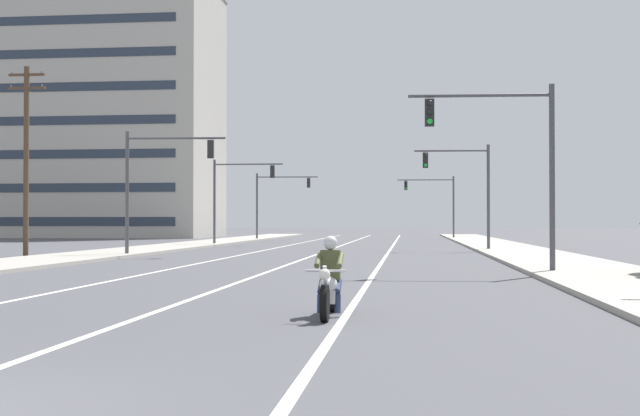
{
  "coord_description": "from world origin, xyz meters",
  "views": [
    {
      "loc": [
        4.71,
        -6.59,
        1.73
      ],
      "look_at": [
        1.31,
        24.36,
        2.24
      ],
      "focal_mm": 45.66,
      "sensor_mm": 36.0,
      "label": 1
    }
  ],
  "objects_px": {
    "traffic_signal_near_right": "(510,149)",
    "traffic_signal_mid_left": "(234,188)",
    "traffic_signal_mid_right": "(467,181)",
    "apartment_building_far_left_block": "(110,111)",
    "traffic_signal_far_left": "(275,195)",
    "motorcycle_with_rider": "(329,284)",
    "traffic_signal_near_left": "(156,173)",
    "traffic_signal_far_right": "(437,197)",
    "utility_pole_left_near": "(26,155)"
  },
  "relations": [
    {
      "from": "traffic_signal_mid_left",
      "to": "traffic_signal_far_left",
      "type": "xyz_separation_m",
      "value": [
        0.16,
        16.93,
        0.04
      ]
    },
    {
      "from": "traffic_signal_mid_right",
      "to": "motorcycle_with_rider",
      "type": "bearing_deg",
      "value": -98.22
    },
    {
      "from": "traffic_signal_mid_right",
      "to": "traffic_signal_far_right",
      "type": "distance_m",
      "value": 33.34
    },
    {
      "from": "traffic_signal_near_left",
      "to": "apartment_building_far_left_block",
      "type": "bearing_deg",
      "value": 113.29
    },
    {
      "from": "traffic_signal_far_right",
      "to": "utility_pole_left_near",
      "type": "relative_size",
      "value": 0.66
    },
    {
      "from": "traffic_signal_near_left",
      "to": "traffic_signal_far_right",
      "type": "xyz_separation_m",
      "value": [
        15.24,
        42.12,
        0.04
      ]
    },
    {
      "from": "traffic_signal_near_left",
      "to": "traffic_signal_mid_left",
      "type": "relative_size",
      "value": 1.0
    },
    {
      "from": "traffic_signal_mid_right",
      "to": "apartment_building_far_left_block",
      "type": "distance_m",
      "value": 54.06
    },
    {
      "from": "motorcycle_with_rider",
      "to": "traffic_signal_mid_right",
      "type": "relative_size",
      "value": 0.35
    },
    {
      "from": "motorcycle_with_rider",
      "to": "traffic_signal_mid_left",
      "type": "xyz_separation_m",
      "value": [
        -11.12,
        42.91,
        3.53
      ]
    },
    {
      "from": "motorcycle_with_rider",
      "to": "traffic_signal_mid_right",
      "type": "distance_m",
      "value": 33.77
    },
    {
      "from": "traffic_signal_near_right",
      "to": "traffic_signal_far_left",
      "type": "relative_size",
      "value": 1.0
    },
    {
      "from": "traffic_signal_far_right",
      "to": "utility_pole_left_near",
      "type": "height_order",
      "value": "utility_pole_left_near"
    },
    {
      "from": "utility_pole_left_near",
      "to": "motorcycle_with_rider",
      "type": "bearing_deg",
      "value": -53.52
    },
    {
      "from": "motorcycle_with_rider",
      "to": "apartment_building_far_left_block",
      "type": "height_order",
      "value": "apartment_building_far_left_block"
    },
    {
      "from": "traffic_signal_near_left",
      "to": "apartment_building_far_left_block",
      "type": "xyz_separation_m",
      "value": [
        -20.48,
        47.57,
        9.85
      ]
    },
    {
      "from": "motorcycle_with_rider",
      "to": "traffic_signal_near_right",
      "type": "height_order",
      "value": "traffic_signal_near_right"
    },
    {
      "from": "traffic_signal_mid_right",
      "to": "traffic_signal_far_right",
      "type": "xyz_separation_m",
      "value": [
        -0.62,
        33.33,
        0.08
      ]
    },
    {
      "from": "traffic_signal_near_left",
      "to": "traffic_signal_mid_left",
      "type": "bearing_deg",
      "value": 90.17
    },
    {
      "from": "traffic_signal_near_right",
      "to": "utility_pole_left_near",
      "type": "relative_size",
      "value": 0.66
    },
    {
      "from": "utility_pole_left_near",
      "to": "apartment_building_far_left_block",
      "type": "relative_size",
      "value": 0.34
    },
    {
      "from": "traffic_signal_near_right",
      "to": "utility_pole_left_near",
      "type": "height_order",
      "value": "utility_pole_left_near"
    },
    {
      "from": "traffic_signal_near_left",
      "to": "traffic_signal_far_left",
      "type": "distance_m",
      "value": 35.39
    },
    {
      "from": "traffic_signal_mid_right",
      "to": "traffic_signal_mid_left",
      "type": "relative_size",
      "value": 1.0
    },
    {
      "from": "utility_pole_left_near",
      "to": "traffic_signal_near_left",
      "type": "bearing_deg",
      "value": 10.01
    },
    {
      "from": "traffic_signal_far_left",
      "to": "utility_pole_left_near",
      "type": "relative_size",
      "value": 0.66
    },
    {
      "from": "motorcycle_with_rider",
      "to": "utility_pole_left_near",
      "type": "bearing_deg",
      "value": 126.48
    },
    {
      "from": "traffic_signal_far_right",
      "to": "traffic_signal_far_left",
      "type": "relative_size",
      "value": 1.0
    },
    {
      "from": "apartment_building_far_left_block",
      "to": "motorcycle_with_rider",
      "type": "bearing_deg",
      "value": -66.35
    },
    {
      "from": "traffic_signal_near_left",
      "to": "traffic_signal_far_right",
      "type": "bearing_deg",
      "value": 70.1
    },
    {
      "from": "motorcycle_with_rider",
      "to": "apartment_building_far_left_block",
      "type": "xyz_separation_m",
      "value": [
        -31.54,
        72.02,
        13.36
      ]
    },
    {
      "from": "traffic_signal_near_left",
      "to": "apartment_building_far_left_block",
      "type": "height_order",
      "value": "apartment_building_far_left_block"
    },
    {
      "from": "motorcycle_with_rider",
      "to": "traffic_signal_mid_left",
      "type": "bearing_deg",
      "value": 104.53
    },
    {
      "from": "motorcycle_with_rider",
      "to": "traffic_signal_near_left",
      "type": "distance_m",
      "value": 27.07
    },
    {
      "from": "apartment_building_far_left_block",
      "to": "traffic_signal_near_right",
      "type": "bearing_deg",
      "value": -58.74
    },
    {
      "from": "traffic_signal_near_left",
      "to": "traffic_signal_mid_left",
      "type": "xyz_separation_m",
      "value": [
        -0.06,
        18.46,
        0.01
      ]
    },
    {
      "from": "utility_pole_left_near",
      "to": "apartment_building_far_left_block",
      "type": "xyz_separation_m",
      "value": [
        -14.27,
        48.67,
        8.95
      ]
    },
    {
      "from": "traffic_signal_far_right",
      "to": "traffic_signal_mid_right",
      "type": "bearing_deg",
      "value": -88.93
    },
    {
      "from": "traffic_signal_near_right",
      "to": "traffic_signal_mid_left",
      "type": "height_order",
      "value": "same"
    },
    {
      "from": "traffic_signal_far_left",
      "to": "traffic_signal_near_right",
      "type": "bearing_deg",
      "value": -71.74
    },
    {
      "from": "traffic_signal_near_left",
      "to": "traffic_signal_far_left",
      "type": "relative_size",
      "value": 1.0
    },
    {
      "from": "traffic_signal_near_right",
      "to": "traffic_signal_far_left",
      "type": "distance_m",
      "value": 50.07
    },
    {
      "from": "traffic_signal_near_right",
      "to": "utility_pole_left_near",
      "type": "bearing_deg",
      "value": 153.29
    },
    {
      "from": "traffic_signal_mid_right",
      "to": "utility_pole_left_near",
      "type": "bearing_deg",
      "value": -155.87
    },
    {
      "from": "traffic_signal_mid_left",
      "to": "apartment_building_far_left_block",
      "type": "relative_size",
      "value": 0.22
    },
    {
      "from": "traffic_signal_mid_right",
      "to": "utility_pole_left_near",
      "type": "height_order",
      "value": "utility_pole_left_near"
    },
    {
      "from": "traffic_signal_mid_right",
      "to": "traffic_signal_far_left",
      "type": "bearing_deg",
      "value": 120.66
    },
    {
      "from": "motorcycle_with_rider",
      "to": "traffic_signal_near_left",
      "type": "bearing_deg",
      "value": 114.35
    },
    {
      "from": "motorcycle_with_rider",
      "to": "traffic_signal_mid_right",
      "type": "xyz_separation_m",
      "value": [
        4.8,
        33.24,
        3.48
      ]
    },
    {
      "from": "traffic_signal_mid_left",
      "to": "utility_pole_left_near",
      "type": "bearing_deg",
      "value": -107.45
    }
  ]
}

